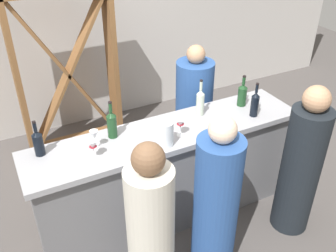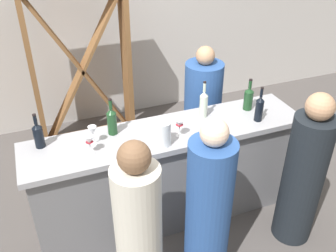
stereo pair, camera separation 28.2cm
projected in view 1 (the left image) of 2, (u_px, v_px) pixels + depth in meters
ground_plane at (168, 216)px, 3.71m from camera, size 12.00×12.00×0.00m
back_wall at (86, 17)px, 4.63m from camera, size 8.00×0.10×2.80m
bar_counter at (168, 176)px, 3.45m from camera, size 2.44×0.55×0.99m
wine_rack at (68, 74)px, 4.29m from camera, size 1.14×0.28×1.90m
wine_bottle_leftmost_near_black at (38, 142)px, 2.85m from camera, size 0.08×0.08×0.29m
wine_bottle_second_left_olive_green at (112, 124)px, 3.05m from camera, size 0.08×0.08×0.32m
wine_bottle_center_clear_pale at (200, 102)px, 3.36m from camera, size 0.07×0.07×0.34m
wine_bottle_second_right_near_black at (255, 104)px, 3.34m from camera, size 0.07×0.07×0.32m
wine_bottle_rightmost_olive_green at (242, 94)px, 3.51m from camera, size 0.08×0.08×0.30m
wine_glass_near_left at (180, 124)px, 3.08m from camera, size 0.07×0.07×0.15m
wine_glass_near_center at (93, 146)px, 2.81m from camera, size 0.07×0.07×0.15m
wine_glass_near_right at (94, 136)px, 2.91m from camera, size 0.07×0.07×0.16m
water_pitcher at (167, 134)px, 2.96m from camera, size 0.11×0.11×0.20m
person_left_guest at (301, 167)px, 3.29m from camera, size 0.42×0.42×1.45m
person_center_guest at (151, 235)px, 2.65m from camera, size 0.42×0.42×1.44m
person_right_guest at (216, 205)px, 2.89m from camera, size 0.35×0.35×1.46m
person_server_behind at (193, 114)px, 4.11m from camera, size 0.52×0.52×1.43m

